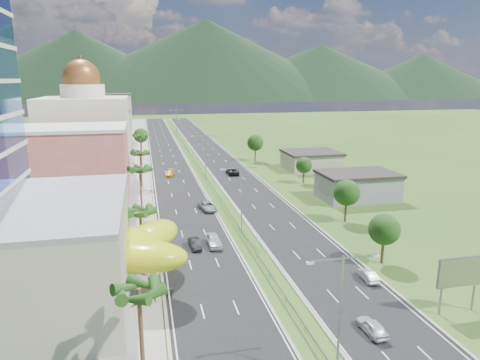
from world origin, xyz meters
TOP-DOWN VIEW (x-y plane):
  - ground at (0.00, 0.00)m, footprint 500.00×500.00m
  - road_left at (-7.50, 90.00)m, footprint 11.00×260.00m
  - road_right at (7.50, 90.00)m, footprint 11.00×260.00m
  - sidewalk_left at (-17.00, 90.00)m, footprint 7.00×260.00m
  - median_guardrail at (0.00, 71.99)m, footprint 0.10×216.06m
  - streetlight_median_a at (0.00, -25.00)m, footprint 6.04×0.25m
  - streetlight_median_b at (0.00, 10.00)m, footprint 6.04×0.25m
  - streetlight_median_c at (0.00, 50.00)m, footprint 6.04×0.25m
  - streetlight_median_d at (0.00, 95.00)m, footprint 6.04×0.25m
  - streetlight_median_e at (0.00, 140.00)m, footprint 6.04×0.25m
  - lime_canopy at (-20.00, -4.00)m, footprint 18.00×15.00m
  - pink_shophouse at (-28.00, 32.00)m, footprint 20.00×15.00m
  - domed_building at (-28.00, 55.00)m, footprint 20.00×20.00m
  - midrise_grey at (-27.00, 80.00)m, footprint 16.00×15.00m
  - midrise_beige at (-27.00, 102.00)m, footprint 16.00×15.00m
  - midrise_white at (-27.00, 125.00)m, footprint 16.00×15.00m
  - billboard at (17.00, -18.00)m, footprint 5.20×0.35m
  - shed_near at (28.00, 25.00)m, footprint 15.00×10.00m
  - shed_far at (30.00, 55.00)m, footprint 14.00×12.00m
  - palm_tree_a at (-15.50, -22.00)m, footprint 3.60×3.60m
  - palm_tree_b at (-15.50, 2.00)m, footprint 3.60×3.60m
  - palm_tree_c at (-15.50, 22.00)m, footprint 3.60×3.60m
  - palm_tree_d at (-15.50, 45.00)m, footprint 3.60×3.60m
  - palm_tree_e at (-15.50, 70.00)m, footprint 3.60×3.60m
  - leafy_tree_lfar at (-15.50, 95.00)m, footprint 4.90×4.90m
  - leafy_tree_ra at (16.00, -5.00)m, footprint 4.20×4.20m
  - leafy_tree_rb at (19.00, 12.00)m, footprint 4.55×4.55m
  - leafy_tree_rc at (22.00, 40.00)m, footprint 3.85×3.85m
  - leafy_tree_rd at (18.00, 70.00)m, footprint 4.90×4.90m
  - mountain_ridge at (60.00, 450.00)m, footprint 860.00×140.00m
  - car_white_near_left at (-5.17, 5.89)m, footprint 2.06×5.01m
  - car_dark_left at (-8.03, 5.77)m, footprint 1.75×4.18m
  - car_silver_mid_left at (-3.41, 23.81)m, footprint 3.45×5.88m
  - car_yellow_far_left at (-8.48, 54.88)m, footprint 2.74×5.21m
  - car_white_near_right at (6.26, -19.59)m, footprint 1.81×4.12m
  - car_silver_right at (11.57, -9.19)m, footprint 1.55×3.94m
  - car_dark_far_right at (7.49, 53.40)m, footprint 2.80×5.94m
  - motorcycle at (-12.30, -7.90)m, footprint 0.84×2.08m

SIDE VIEW (x-z plane):
  - ground at x=0.00m, z-range 0.00..0.00m
  - mountain_ridge at x=60.00m, z-range -45.00..45.00m
  - road_left at x=-7.50m, z-range 0.00..0.04m
  - road_right at x=7.50m, z-range 0.00..0.04m
  - sidewalk_left at x=-17.00m, z-range 0.00..0.12m
  - median_guardrail at x=0.00m, z-range 0.24..1.00m
  - car_silver_right at x=11.57m, z-range 0.04..1.32m
  - motorcycle at x=-12.30m, z-range 0.04..1.33m
  - car_dark_left at x=-8.03m, z-range 0.04..1.38m
  - car_white_near_right at x=6.26m, z-range 0.04..1.42m
  - car_yellow_far_left at x=-8.48m, z-range 0.04..1.48m
  - car_silver_mid_left at x=-3.41m, z-range 0.04..1.58m
  - car_dark_far_right at x=7.49m, z-range 0.04..1.68m
  - car_white_near_left at x=-5.17m, z-range 0.04..1.74m
  - shed_far at x=30.00m, z-range 0.00..4.40m
  - shed_near at x=28.00m, z-range 0.00..5.00m
  - leafy_tree_rc at x=22.00m, z-range 1.21..7.54m
  - billboard at x=17.00m, z-range 1.32..7.52m
  - leafy_tree_ra at x=16.00m, z-range 1.33..8.23m
  - lime_canopy at x=-20.00m, z-range 1.29..8.69m
  - leafy_tree_rb at x=19.00m, z-range 1.44..8.92m
  - leafy_tree_lfar at x=-15.50m, z-range 1.55..9.60m
  - leafy_tree_rd at x=18.00m, z-range 1.55..9.60m
  - midrise_beige at x=-27.00m, z-range 0.00..13.00m
  - streetlight_median_a at x=0.00m, z-range 1.25..12.25m
  - streetlight_median_b at x=0.00m, z-range 1.25..12.25m
  - streetlight_median_c at x=0.00m, z-range 1.25..12.25m
  - streetlight_median_d at x=0.00m, z-range 1.25..12.25m
  - streetlight_median_e at x=0.00m, z-range 1.25..12.25m
  - palm_tree_b at x=-15.50m, z-range 3.01..11.11m
  - pink_shophouse at x=-28.00m, z-range 0.00..15.00m
  - palm_tree_d at x=-15.50m, z-range 3.24..11.84m
  - midrise_grey at x=-27.00m, z-range 0.00..16.00m
  - palm_tree_a at x=-15.50m, z-range 3.47..12.57m
  - palm_tree_e at x=-15.50m, z-range 3.61..13.01m
  - palm_tree_c at x=-15.50m, z-range 3.70..13.30m
  - midrise_white at x=-27.00m, z-range 0.00..18.00m
  - domed_building at x=-28.00m, z-range -3.00..25.70m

